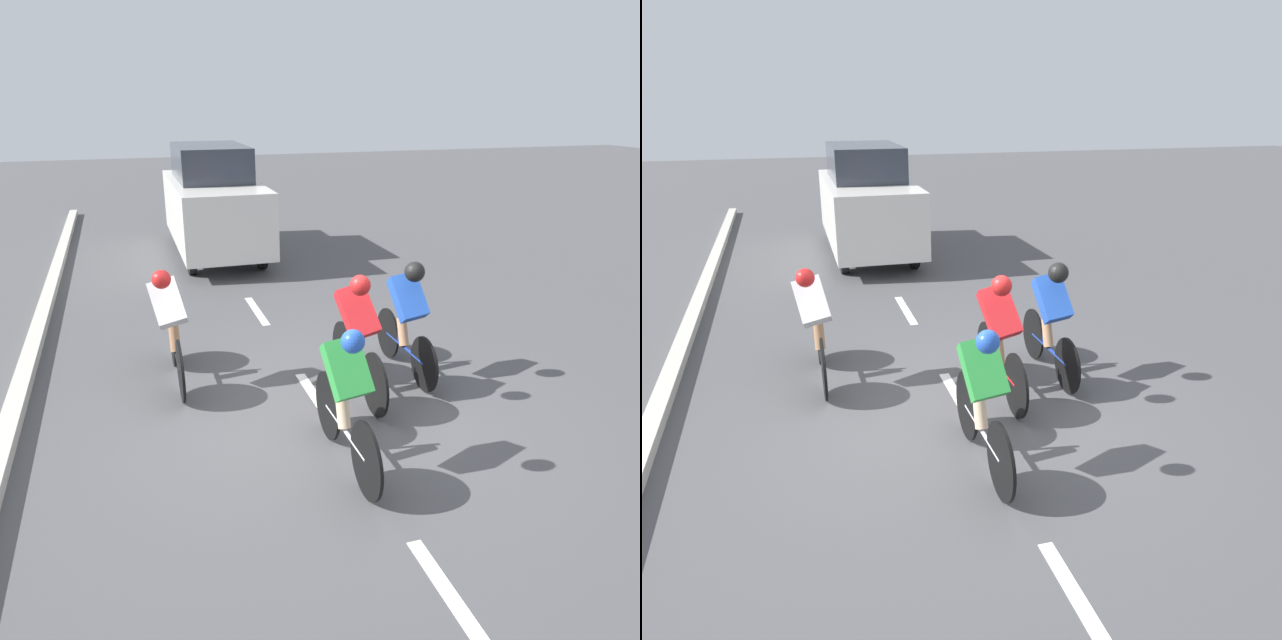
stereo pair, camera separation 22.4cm
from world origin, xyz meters
TOP-DOWN VIEW (x-y plane):
  - ground_plane at (0.00, 0.00)m, footprint 60.00×60.00m
  - lane_stripe_near at (0.00, 2.88)m, footprint 0.12×1.40m
  - lane_stripe_mid at (0.00, -0.32)m, footprint 0.12×1.40m
  - lane_stripe_far at (0.00, -3.52)m, footprint 0.12×1.40m
  - curb at (3.20, -0.32)m, footprint 0.20×26.04m
  - cyclist_green at (0.16, 1.07)m, footprint 0.39×1.73m
  - cyclist_white at (1.48, -1.20)m, footprint 0.43×1.75m
  - cyclist_red at (-0.44, -0.22)m, footprint 0.44×1.70m
  - cyclist_blue at (-1.22, -0.61)m, footprint 0.40×1.70m
  - support_car at (0.04, -7.38)m, footprint 1.70×4.31m

SIDE VIEW (x-z plane):
  - ground_plane at x=0.00m, z-range 0.00..0.00m
  - lane_stripe_near at x=0.00m, z-range 0.00..0.01m
  - lane_stripe_mid at x=0.00m, z-range 0.00..0.01m
  - lane_stripe_far at x=0.00m, z-range 0.00..0.01m
  - curb at x=3.20m, z-range 0.00..0.14m
  - cyclist_green at x=0.16m, z-range 0.02..1.48m
  - cyclist_white at x=1.48m, z-range 0.02..1.50m
  - cyclist_red at x=-0.44m, z-range 0.03..1.55m
  - cyclist_blue at x=-1.22m, z-range 0.05..1.54m
  - support_car at x=0.04m, z-range -0.01..2.26m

